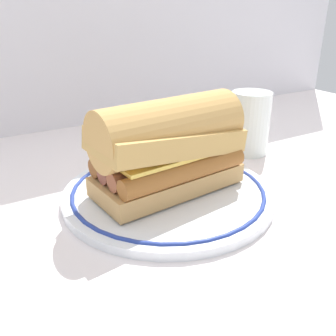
{
  "coord_description": "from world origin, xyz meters",
  "views": [
    {
      "loc": [
        -0.26,
        -0.42,
        0.25
      ],
      "look_at": [
        -0.03,
        -0.01,
        0.04
      ],
      "focal_mm": 39.82,
      "sensor_mm": 36.0,
      "label": 1
    }
  ],
  "objects_px": {
    "plate": "(168,192)",
    "drinking_glass": "(249,127)",
    "sausage_sandwich": "(168,146)",
    "butter_knife": "(109,152)"
  },
  "relations": [
    {
      "from": "plate",
      "to": "sausage_sandwich",
      "type": "distance_m",
      "value": 0.07
    },
    {
      "from": "plate",
      "to": "sausage_sandwich",
      "type": "height_order",
      "value": "sausage_sandwich"
    },
    {
      "from": "plate",
      "to": "drinking_glass",
      "type": "bearing_deg",
      "value": 19.95
    },
    {
      "from": "butter_knife",
      "to": "plate",
      "type": "bearing_deg",
      "value": -87.15
    },
    {
      "from": "plate",
      "to": "butter_knife",
      "type": "bearing_deg",
      "value": 92.85
    },
    {
      "from": "drinking_glass",
      "to": "butter_knife",
      "type": "bearing_deg",
      "value": 152.15
    },
    {
      "from": "sausage_sandwich",
      "to": "drinking_glass",
      "type": "xyz_separation_m",
      "value": [
        0.21,
        0.08,
        -0.03
      ]
    },
    {
      "from": "sausage_sandwich",
      "to": "drinking_glass",
      "type": "height_order",
      "value": "sausage_sandwich"
    },
    {
      "from": "plate",
      "to": "drinking_glass",
      "type": "xyz_separation_m",
      "value": [
        0.21,
        0.08,
        0.04
      ]
    },
    {
      "from": "sausage_sandwich",
      "to": "butter_knife",
      "type": "distance_m",
      "value": 0.21
    }
  ]
}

